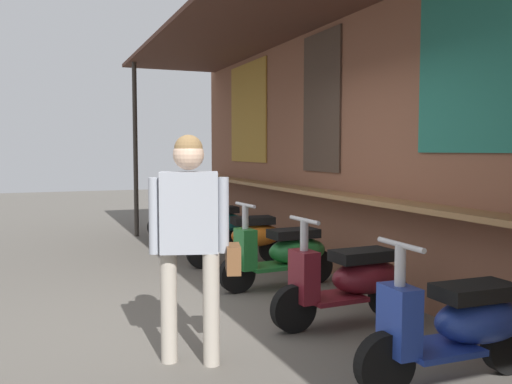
{
  "coord_description": "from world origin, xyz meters",
  "views": [
    {
      "loc": [
        4.86,
        -1.51,
        1.54
      ],
      "look_at": [
        -1.85,
        1.2,
        0.99
      ],
      "focal_mm": 38.85,
      "sensor_mm": 36.0,
      "label": 1
    }
  ],
  "objects_px": {
    "scooter_orange": "(244,237)",
    "scooter_maroon": "(351,280)",
    "scooter_silver": "(191,215)",
    "shopper_with_handbag": "(191,226)",
    "scooter_blue": "(460,324)",
    "scooter_teal": "(213,224)",
    "scooter_green": "(284,253)"
  },
  "relations": [
    {
      "from": "scooter_orange",
      "to": "scooter_maroon",
      "type": "relative_size",
      "value": 1.0
    },
    {
      "from": "scooter_maroon",
      "to": "scooter_silver",
      "type": "bearing_deg",
      "value": -93.03
    },
    {
      "from": "scooter_silver",
      "to": "scooter_maroon",
      "type": "distance_m",
      "value": 5.37
    },
    {
      "from": "scooter_silver",
      "to": "shopper_with_handbag",
      "type": "xyz_separation_m",
      "value": [
        5.75,
        -1.56,
        0.61
      ]
    },
    {
      "from": "scooter_maroon",
      "to": "shopper_with_handbag",
      "type": "relative_size",
      "value": 0.85
    },
    {
      "from": "scooter_blue",
      "to": "scooter_orange",
      "type": "bearing_deg",
      "value": -88.84
    },
    {
      "from": "scooter_silver",
      "to": "scooter_teal",
      "type": "xyz_separation_m",
      "value": [
        1.3,
        0.0,
        0.0
      ]
    },
    {
      "from": "scooter_orange",
      "to": "scooter_silver",
      "type": "bearing_deg",
      "value": -86.76
    },
    {
      "from": "scooter_green",
      "to": "scooter_blue",
      "type": "relative_size",
      "value": 1.0
    },
    {
      "from": "scooter_teal",
      "to": "scooter_orange",
      "type": "relative_size",
      "value": 1.0
    },
    {
      "from": "scooter_blue",
      "to": "shopper_with_handbag",
      "type": "xyz_separation_m",
      "value": [
        -0.98,
        -1.56,
        0.61
      ]
    },
    {
      "from": "scooter_silver",
      "to": "scooter_blue",
      "type": "xyz_separation_m",
      "value": [
        6.73,
        0.0,
        0.0
      ]
    },
    {
      "from": "shopper_with_handbag",
      "to": "scooter_blue",
      "type": "bearing_deg",
      "value": -105.76
    },
    {
      "from": "scooter_orange",
      "to": "scooter_maroon",
      "type": "xyz_separation_m",
      "value": [
        2.67,
        0.0,
        0.0
      ]
    },
    {
      "from": "scooter_maroon",
      "to": "scooter_blue",
      "type": "height_order",
      "value": "same"
    },
    {
      "from": "scooter_silver",
      "to": "shopper_with_handbag",
      "type": "height_order",
      "value": "shopper_with_handbag"
    },
    {
      "from": "scooter_silver",
      "to": "scooter_orange",
      "type": "bearing_deg",
      "value": 87.26
    },
    {
      "from": "scooter_blue",
      "to": "scooter_teal",
      "type": "bearing_deg",
      "value": -88.84
    },
    {
      "from": "shopper_with_handbag",
      "to": "scooter_green",
      "type": "bearing_deg",
      "value": -24.78
    },
    {
      "from": "scooter_silver",
      "to": "scooter_maroon",
      "type": "xyz_separation_m",
      "value": [
        5.37,
        -0.0,
        0.0
      ]
    },
    {
      "from": "scooter_green",
      "to": "shopper_with_handbag",
      "type": "xyz_separation_m",
      "value": [
        1.79,
        -1.56,
        0.61
      ]
    },
    {
      "from": "scooter_orange",
      "to": "scooter_green",
      "type": "bearing_deg",
      "value": 93.24
    },
    {
      "from": "scooter_teal",
      "to": "shopper_with_handbag",
      "type": "distance_m",
      "value": 4.75
    },
    {
      "from": "scooter_maroon",
      "to": "scooter_green",
      "type": "bearing_deg",
      "value": -93.03
    },
    {
      "from": "scooter_blue",
      "to": "scooter_green",
      "type": "bearing_deg",
      "value": -88.84
    },
    {
      "from": "scooter_green",
      "to": "scooter_blue",
      "type": "xyz_separation_m",
      "value": [
        2.76,
        0.0,
        0.0
      ]
    },
    {
      "from": "scooter_orange",
      "to": "scooter_maroon",
      "type": "height_order",
      "value": "same"
    },
    {
      "from": "scooter_green",
      "to": "shopper_with_handbag",
      "type": "height_order",
      "value": "shopper_with_handbag"
    },
    {
      "from": "scooter_orange",
      "to": "shopper_with_handbag",
      "type": "height_order",
      "value": "shopper_with_handbag"
    },
    {
      "from": "scooter_orange",
      "to": "shopper_with_handbag",
      "type": "distance_m",
      "value": 3.48
    },
    {
      "from": "scooter_maroon",
      "to": "scooter_blue",
      "type": "relative_size",
      "value": 1.0
    },
    {
      "from": "scooter_orange",
      "to": "shopper_with_handbag",
      "type": "relative_size",
      "value": 0.85
    }
  ]
}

